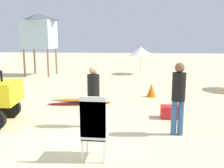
{
  "coord_description": "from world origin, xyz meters",
  "views": [
    {
      "loc": [
        1.54,
        -5.46,
        2.3
      ],
      "look_at": [
        0.68,
        2.11,
        0.94
      ],
      "focal_mm": 39.39,
      "sensor_mm": 36.0,
      "label": 1
    }
  ],
  "objects": [
    {
      "name": "ground",
      "position": [
        0.0,
        0.0,
        0.0
      ],
      "size": [
        80.0,
        80.0,
        0.0
      ],
      "primitive_type": "plane",
      "color": "beige"
    },
    {
      "name": "lifeguard_tower",
      "position": [
        -4.96,
        10.16,
        2.89
      ],
      "size": [
        1.98,
        1.98,
        4.01
      ],
      "color": "olive",
      "rests_on": "ground"
    },
    {
      "name": "lifeguard_near_left",
      "position": [
        0.34,
        0.78,
        0.94
      ],
      "size": [
        0.32,
        0.32,
        1.64
      ],
      "color": "#194C19",
      "rests_on": "ground"
    },
    {
      "name": "lifeguard_near_center",
      "position": [
        2.48,
        0.44,
        1.03
      ],
      "size": [
        0.32,
        0.32,
        1.78
      ],
      "color": "#33598C",
      "rests_on": "ground"
    },
    {
      "name": "beach_umbrella_mid",
      "position": [
        1.6,
        11.49,
        1.57
      ],
      "size": [
        1.61,
        1.61,
        1.85
      ],
      "color": "beige",
      "rests_on": "ground"
    },
    {
      "name": "stacked_plastic_chairs",
      "position": [
        0.7,
        -1.06,
        0.74
      ],
      "size": [
        0.48,
        0.48,
        1.29
      ],
      "color": "silver",
      "rests_on": "ground"
    },
    {
      "name": "cooler_box",
      "position": [
        2.49,
        1.77,
        0.18
      ],
      "size": [
        0.6,
        0.39,
        0.37
      ],
      "primitive_type": "cube",
      "color": "red",
      "rests_on": "ground"
    },
    {
      "name": "traffic_cone_near",
      "position": [
        2.04,
        4.56,
        0.27
      ],
      "size": [
        0.38,
        0.38,
        0.54
      ],
      "primitive_type": "cone",
      "color": "orange",
      "rests_on": "ground"
    },
    {
      "name": "surfboard_pile",
      "position": [
        -0.6,
        3.02,
        0.12
      ],
      "size": [
        2.33,
        0.78,
        0.24
      ],
      "color": "red",
      "rests_on": "ground"
    }
  ]
}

